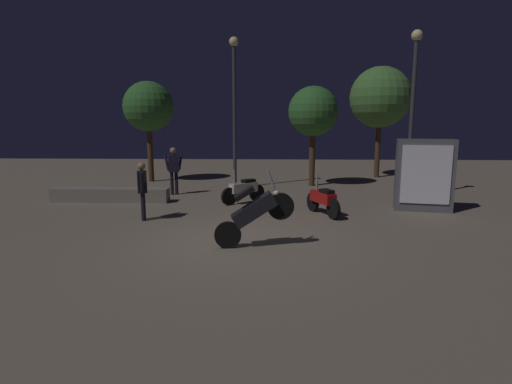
{
  "coord_description": "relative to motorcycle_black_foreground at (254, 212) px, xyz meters",
  "views": [
    {
      "loc": [
        0.65,
        -8.53,
        2.58
      ],
      "look_at": [
        0.31,
        0.65,
        1.0
      ],
      "focal_mm": 28.52,
      "sensor_mm": 36.0,
      "label": 1
    }
  ],
  "objects": [
    {
      "name": "person_rider_beside",
      "position": [
        -3.14,
        6.16,
        0.27
      ],
      "size": [
        0.65,
        0.36,
        1.7
      ],
      "rotation": [
        0.0,
        0.0,
        5.09
      ],
      "color": "black",
      "rests_on": "ground_plane"
    },
    {
      "name": "person_bystander_far",
      "position": [
        -3.05,
        2.28,
        0.17
      ],
      "size": [
        0.34,
        0.65,
        1.55
      ],
      "rotation": [
        0.0,
        0.0,
        3.45
      ],
      "color": "black",
      "rests_on": "ground_plane"
    },
    {
      "name": "motorcycle_white_parked_left",
      "position": [
        -0.53,
        4.68,
        -0.31
      ],
      "size": [
        1.34,
        1.14,
        1.11
      ],
      "rotation": [
        0.0,
        0.0,
        3.84
      ],
      "color": "black",
      "rests_on": "ground_plane"
    },
    {
      "name": "tree_center_bg",
      "position": [
        2.02,
        8.44,
        2.24
      ],
      "size": [
        1.99,
        1.99,
        4.01
      ],
      "color": "#4C331E",
      "rests_on": "ground_plane"
    },
    {
      "name": "motorcycle_red_parked_right",
      "position": [
        1.81,
        3.05,
        -0.31
      ],
      "size": [
        0.77,
        1.56,
        1.11
      ],
      "rotation": [
        0.0,
        0.0,
        1.99
      ],
      "color": "black",
      "rests_on": "ground_plane"
    },
    {
      "name": "streetlamp_near",
      "position": [
        5.03,
        5.78,
        2.72
      ],
      "size": [
        0.36,
        0.36,
        5.53
      ],
      "color": "#38383D",
      "rests_on": "ground_plane"
    },
    {
      "name": "ground_plane",
      "position": [
        -0.3,
        0.35,
        -0.74
      ],
      "size": [
        40.0,
        40.0,
        0.0
      ],
      "primitive_type": "plane",
      "color": "#756656"
    },
    {
      "name": "tree_left_bg",
      "position": [
        -4.94,
        9.42,
        2.47
      ],
      "size": [
        2.14,
        2.14,
        4.31
      ],
      "color": "#4C331E",
      "rests_on": "ground_plane"
    },
    {
      "name": "kiosk_billboard",
      "position": [
        4.82,
        3.76,
        0.31
      ],
      "size": [
        1.67,
        0.82,
        2.1
      ],
      "rotation": [
        0.0,
        0.0,
        2.94
      ],
      "color": "#595960",
      "rests_on": "ground_plane"
    },
    {
      "name": "tree_right_bg",
      "position": [
        5.36,
        11.21,
        2.95
      ],
      "size": [
        2.79,
        2.79,
        5.11
      ],
      "color": "#4C331E",
      "rests_on": "ground_plane"
    },
    {
      "name": "planter_wall_low",
      "position": [
        -4.92,
        4.74,
        -0.52
      ],
      "size": [
        3.83,
        0.5,
        0.45
      ],
      "color": "gray",
      "rests_on": "ground_plane"
    },
    {
      "name": "motorcycle_black_foreground",
      "position": [
        0.0,
        0.0,
        0.0
      ],
      "size": [
        1.66,
        0.43,
        1.63
      ],
      "rotation": [
        0.0,
        0.0,
        0.14
      ],
      "color": "black",
      "rests_on": "ground_plane"
    },
    {
      "name": "streetlamp_far",
      "position": [
        -1.08,
        7.78,
        2.84
      ],
      "size": [
        0.36,
        0.36,
        5.75
      ],
      "color": "#38383D",
      "rests_on": "ground_plane"
    }
  ]
}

